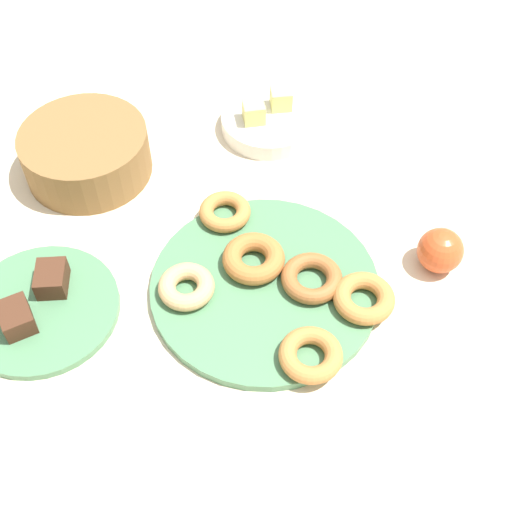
{
  "coord_description": "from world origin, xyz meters",
  "views": [
    {
      "loc": [
        -0.26,
        -0.52,
        0.82
      ],
      "look_at": [
        0.0,
        0.03,
        0.04
      ],
      "focal_mm": 47.91,
      "sensor_mm": 36.0,
      "label": 1
    }
  ],
  "objects_px": {
    "donut_2": "(308,356)",
    "fruit_bowl": "(269,122)",
    "donut_1": "(225,212)",
    "donut_4": "(364,298)",
    "donut_0": "(256,258)",
    "melon_chunk_left": "(254,112)",
    "donut_3": "(186,287)",
    "donut_5": "(312,278)",
    "cake_plate": "(41,309)",
    "apple": "(440,250)",
    "melon_chunk_right": "(281,99)",
    "donut_plate": "(265,286)",
    "brownie_far": "(52,279)",
    "basket": "(86,153)",
    "brownie_near": "(16,318)"
  },
  "relations": [
    {
      "from": "donut_3",
      "to": "brownie_far",
      "type": "relative_size",
      "value": 1.51
    },
    {
      "from": "donut_4",
      "to": "basket",
      "type": "relative_size",
      "value": 0.42
    },
    {
      "from": "donut_5",
      "to": "apple",
      "type": "xyz_separation_m",
      "value": [
        0.19,
        -0.04,
        0.01
      ]
    },
    {
      "from": "donut_1",
      "to": "donut_5",
      "type": "xyz_separation_m",
      "value": [
        0.06,
        -0.17,
        0.0
      ]
    },
    {
      "from": "cake_plate",
      "to": "donut_5",
      "type": "bearing_deg",
      "value": -19.38
    },
    {
      "from": "donut_plate",
      "to": "apple",
      "type": "height_order",
      "value": "apple"
    },
    {
      "from": "donut_4",
      "to": "apple",
      "type": "relative_size",
      "value": 1.29
    },
    {
      "from": "donut_0",
      "to": "apple",
      "type": "height_order",
      "value": "apple"
    },
    {
      "from": "donut_3",
      "to": "donut_2",
      "type": "bearing_deg",
      "value": -59.17
    },
    {
      "from": "donut_5",
      "to": "melon_chunk_right",
      "type": "bearing_deg",
      "value": 70.22
    },
    {
      "from": "apple",
      "to": "donut_2",
      "type": "bearing_deg",
      "value": -164.72
    },
    {
      "from": "cake_plate",
      "to": "basket",
      "type": "bearing_deg",
      "value": 59.48
    },
    {
      "from": "donut_1",
      "to": "donut_4",
      "type": "bearing_deg",
      "value": -64.71
    },
    {
      "from": "donut_3",
      "to": "donut_4",
      "type": "xyz_separation_m",
      "value": [
        0.22,
        -0.13,
        -0.0
      ]
    },
    {
      "from": "donut_2",
      "to": "brownie_near",
      "type": "bearing_deg",
      "value": 146.28
    },
    {
      "from": "donut_5",
      "to": "apple",
      "type": "height_order",
      "value": "apple"
    },
    {
      "from": "cake_plate",
      "to": "apple",
      "type": "relative_size",
      "value": 3.28
    },
    {
      "from": "brownie_far",
      "to": "melon_chunk_left",
      "type": "distance_m",
      "value": 0.45
    },
    {
      "from": "cake_plate",
      "to": "basket",
      "type": "relative_size",
      "value": 1.07
    },
    {
      "from": "fruit_bowl",
      "to": "donut_4",
      "type": "bearing_deg",
      "value": -96.87
    },
    {
      "from": "donut_2",
      "to": "fruit_bowl",
      "type": "height_order",
      "value": "donut_2"
    },
    {
      "from": "cake_plate",
      "to": "brownie_near",
      "type": "height_order",
      "value": "brownie_near"
    },
    {
      "from": "donut_5",
      "to": "basket",
      "type": "distance_m",
      "value": 0.44
    },
    {
      "from": "brownie_near",
      "to": "fruit_bowl",
      "type": "distance_m",
      "value": 0.55
    },
    {
      "from": "donut_5",
      "to": "fruit_bowl",
      "type": "xyz_separation_m",
      "value": [
        0.1,
        0.34,
        -0.01
      ]
    },
    {
      "from": "donut_5",
      "to": "donut_2",
      "type": "bearing_deg",
      "value": -120.43
    },
    {
      "from": "donut_3",
      "to": "donut_plate",
      "type": "bearing_deg",
      "value": -17.63
    },
    {
      "from": "donut_plate",
      "to": "melon_chunk_left",
      "type": "bearing_deg",
      "value": 67.52
    },
    {
      "from": "donut_4",
      "to": "donut_plate",
      "type": "bearing_deg",
      "value": 140.6
    },
    {
      "from": "donut_0",
      "to": "melon_chunk_left",
      "type": "height_order",
      "value": "melon_chunk_left"
    },
    {
      "from": "fruit_bowl",
      "to": "melon_chunk_right",
      "type": "bearing_deg",
      "value": 23.2
    },
    {
      "from": "brownie_far",
      "to": "brownie_near",
      "type": "bearing_deg",
      "value": -143.97
    },
    {
      "from": "donut_plate",
      "to": "melon_chunk_right",
      "type": "xyz_separation_m",
      "value": [
        0.19,
        0.33,
        0.04
      ]
    },
    {
      "from": "donut_plate",
      "to": "fruit_bowl",
      "type": "distance_m",
      "value": 0.35
    },
    {
      "from": "donut_4",
      "to": "donut_2",
      "type": "bearing_deg",
      "value": -157.15
    },
    {
      "from": "donut_1",
      "to": "donut_plate",
      "type": "bearing_deg",
      "value": -89.95
    },
    {
      "from": "basket",
      "to": "brownie_near",
      "type": "bearing_deg",
      "value": -124.16
    },
    {
      "from": "brownie_far",
      "to": "fruit_bowl",
      "type": "xyz_separation_m",
      "value": [
        0.44,
        0.19,
        -0.01
      ]
    },
    {
      "from": "donut_5",
      "to": "brownie_near",
      "type": "distance_m",
      "value": 0.42
    },
    {
      "from": "brownie_far",
      "to": "fruit_bowl",
      "type": "bearing_deg",
      "value": 23.05
    },
    {
      "from": "brownie_near",
      "to": "fruit_bowl",
      "type": "height_order",
      "value": "brownie_near"
    },
    {
      "from": "donut_2",
      "to": "donut_5",
      "type": "relative_size",
      "value": 0.97
    },
    {
      "from": "donut_1",
      "to": "melon_chunk_left",
      "type": "distance_m",
      "value": 0.22
    },
    {
      "from": "donut_0",
      "to": "donut_1",
      "type": "bearing_deg",
      "value": 92.41
    },
    {
      "from": "melon_chunk_right",
      "to": "donut_5",
      "type": "bearing_deg",
      "value": -109.78
    },
    {
      "from": "donut_0",
      "to": "fruit_bowl",
      "type": "bearing_deg",
      "value": 60.67
    },
    {
      "from": "cake_plate",
      "to": "apple",
      "type": "xyz_separation_m",
      "value": [
        0.56,
        -0.17,
        0.03
      ]
    },
    {
      "from": "donut_2",
      "to": "cake_plate",
      "type": "height_order",
      "value": "donut_2"
    },
    {
      "from": "donut_5",
      "to": "fruit_bowl",
      "type": "height_order",
      "value": "donut_5"
    },
    {
      "from": "donut_2",
      "to": "donut_3",
      "type": "relative_size",
      "value": 1.06
    }
  ]
}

